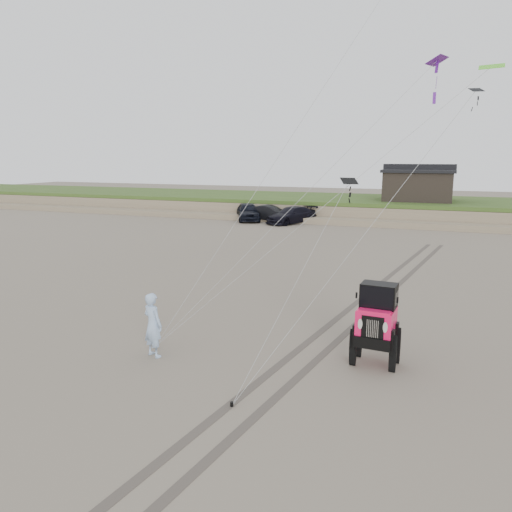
% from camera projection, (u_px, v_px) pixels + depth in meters
% --- Properties ---
extents(ground, '(160.00, 160.00, 0.00)m').
position_uv_depth(ground, '(252.00, 372.00, 13.67)').
color(ground, '#6B6054').
rests_on(ground, ground).
extents(dune_ridge, '(160.00, 14.25, 1.73)m').
position_uv_depth(dune_ridge, '(395.00, 209.00, 47.81)').
color(dune_ridge, '#7A6B54').
rests_on(dune_ridge, ground).
extents(cabin, '(6.40, 5.40, 3.35)m').
position_uv_depth(cabin, '(418.00, 184.00, 46.17)').
color(cabin, black).
rests_on(cabin, dune_ridge).
extents(truck_a, '(3.91, 5.15, 1.63)m').
position_uv_depth(truck_a, '(248.00, 212.00, 45.45)').
color(truck_a, black).
rests_on(truck_a, ground).
extents(truck_b, '(4.49, 1.95, 1.44)m').
position_uv_depth(truck_b, '(269.00, 213.00, 44.97)').
color(truck_b, black).
rests_on(truck_b, ground).
extents(truck_c, '(4.14, 5.39, 1.46)m').
position_uv_depth(truck_c, '(291.00, 215.00, 43.54)').
color(truck_c, black).
rests_on(truck_c, ground).
extents(jeep, '(2.49, 5.14, 1.86)m').
position_uv_depth(jeep, '(376.00, 333.00, 13.96)').
color(jeep, '#FF1557').
rests_on(jeep, ground).
extents(man, '(0.82, 0.68, 1.93)m').
position_uv_depth(man, '(153.00, 325.00, 14.56)').
color(man, '#89A4D4').
rests_on(man, ground).
extents(kite_flock, '(4.94, 7.71, 8.80)m').
position_uv_depth(kite_flock, '(438.00, 59.00, 18.89)').
color(kite_flock, black).
rests_on(kite_flock, ground).
extents(stake_main, '(0.08, 0.08, 0.12)m').
position_uv_depth(stake_main, '(155.00, 346.00, 15.38)').
color(stake_main, black).
rests_on(stake_main, ground).
extents(stake_aux, '(0.08, 0.08, 0.12)m').
position_uv_depth(stake_aux, '(232.00, 404.00, 11.75)').
color(stake_aux, black).
rests_on(stake_aux, ground).
extents(tire_tracks, '(5.22, 29.74, 0.01)m').
position_uv_depth(tire_tracks, '(370.00, 301.00, 20.28)').
color(tire_tracks, '#4C443D').
rests_on(tire_tracks, ground).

